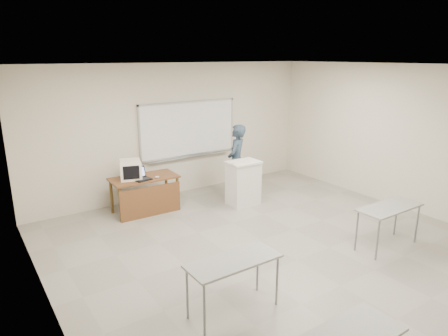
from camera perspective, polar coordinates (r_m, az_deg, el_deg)
floor at (r=6.64m, az=10.33°, el=-12.88°), size 7.00×8.00×0.01m
whiteboard at (r=9.36m, az=-5.05°, el=5.46°), size 2.48×0.10×1.31m
student_desks at (r=5.57m, az=20.59°, el=-11.75°), size 4.40×2.20×0.73m
instructor_desk at (r=8.30m, az=-10.98°, el=-2.90°), size 1.35×0.67×0.75m
podium at (r=8.67m, az=2.76°, el=-2.12°), size 0.69×0.50×0.97m
crt_monitor at (r=8.24m, az=-13.17°, el=-0.22°), size 0.42×0.46×0.39m
laptop at (r=8.17m, az=-11.68°, el=-1.22°), size 0.32×0.30×0.24m
mouse at (r=8.23m, az=-9.54°, el=-1.26°), size 0.10×0.07×0.04m
keyboard at (r=8.35m, az=2.48°, el=0.70°), size 0.45×0.18×0.02m
presenter at (r=9.05m, az=1.80°, el=0.99°), size 0.73×0.69×1.68m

